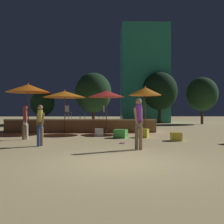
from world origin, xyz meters
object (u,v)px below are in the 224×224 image
patio_umbrella_1 (65,94)px  bistro_chair_2 (68,111)px  person_2 (40,124)px  bistro_chair_1 (102,111)px  person_0 (25,121)px  person_1 (139,121)px  cube_seat_1 (99,132)px  background_tree_3 (43,103)px  frisbee_disc (122,143)px  background_tree_1 (160,91)px  cube_seat_3 (121,134)px  patio_umbrella_3 (28,88)px  background_tree_0 (93,93)px  bistro_chair_0 (84,111)px  cube_seat_0 (143,133)px  patio_umbrella_0 (145,91)px  background_tree_2 (202,94)px  patio_umbrella_2 (106,94)px  cube_seat_2 (176,137)px

patio_umbrella_1 → bistro_chair_2: patio_umbrella_1 is taller
person_2 → bistro_chair_1: 7.17m
person_0 → person_2: same height
person_1 → cube_seat_1: bearing=-30.4°
person_1 → background_tree_3: background_tree_3 is taller
frisbee_disc → background_tree_1: bearing=72.7°
cube_seat_3 → bistro_chair_1: size_ratio=0.88×
patio_umbrella_3 → background_tree_0: background_tree_0 is taller
patio_umbrella_3 → cube_seat_3: size_ratio=3.93×
cube_seat_3 → person_0: 4.77m
person_0 → bistro_chair_0: 5.16m
cube_seat_1 → cube_seat_3: 1.43m
cube_seat_0 → person_1: bearing=-101.1°
patio_umbrella_0 → cube_seat_3: 4.11m
patio_umbrella_0 → bistro_chair_0: size_ratio=3.32×
patio_umbrella_0 → person_2: 7.94m
background_tree_0 → background_tree_2: size_ratio=0.98×
cube_seat_0 → frisbee_disc: bearing=-117.7°
patio_umbrella_1 → bistro_chair_0: (1.14, 0.85, -1.04)m
background_tree_0 → background_tree_1: background_tree_1 is taller
bistro_chair_1 → frisbee_disc: 6.24m
patio_umbrella_2 → person_2: (-2.63, -5.63, -1.59)m
cube_seat_3 → bistro_chair_0: bearing=120.1°
background_tree_0 → background_tree_2: background_tree_2 is taller
patio_umbrella_2 → background_tree_3: bearing=123.1°
patio_umbrella_2 → bistro_chair_1: bearing=102.7°
background_tree_2 → person_2: bearing=-127.9°
patio_umbrella_3 → cube_seat_1: 5.43m
patio_umbrella_0 → cube_seat_0: bearing=-101.1°
bistro_chair_0 → person_2: bearing=-25.3°
patio_umbrella_3 → bistro_chair_1: 4.90m
cube_seat_1 → background_tree_0: bearing=94.6°
cube_seat_3 → patio_umbrella_3: bearing=154.2°
patio_umbrella_3 → cube_seat_2: bearing=-26.4°
bistro_chair_0 → background_tree_2: bearing=113.7°
cube_seat_2 → frisbee_disc: (-2.58, -0.95, -0.17)m
person_0 → bistro_chair_0: bistro_chair_0 is taller
cube_seat_0 → bistro_chair_2: bistro_chair_2 is taller
patio_umbrella_2 → background_tree_2: 15.20m
background_tree_1 → person_2: bearing=-115.5°
patio_umbrella_2 → bistro_chair_0: (-1.51, 1.23, -1.04)m
patio_umbrella_1 → bistro_chair_2: size_ratio=3.04×
cube_seat_0 → person_2: size_ratio=0.40×
patio_umbrella_3 → background_tree_2: size_ratio=0.62×
patio_umbrella_0 → background_tree_2: size_ratio=0.59×
person_0 → background_tree_2: (14.34, 14.37, 2.33)m
patio_umbrella_0 → bistro_chair_1: size_ratio=3.32×
patio_umbrella_2 → background_tree_2: size_ratio=0.54×
background_tree_0 → patio_umbrella_2: bearing=-81.5°
bistro_chair_0 → patio_umbrella_2: bearing=34.9°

